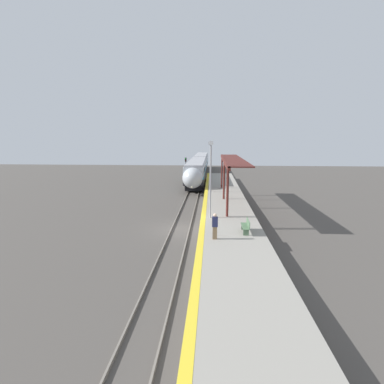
% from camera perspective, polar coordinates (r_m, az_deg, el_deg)
% --- Properties ---
extents(ground_plane, '(120.00, 120.00, 0.00)m').
position_cam_1_polar(ground_plane, '(24.30, -2.18, -7.19)').
color(ground_plane, '#4C4742').
extents(rail_left, '(0.08, 90.00, 0.15)m').
position_cam_1_polar(rail_left, '(24.36, -3.88, -6.98)').
color(rail_left, slate).
rests_on(rail_left, ground_plane).
extents(rail_right, '(0.08, 90.00, 0.15)m').
position_cam_1_polar(rail_right, '(24.21, -0.48, -7.06)').
color(rail_right, slate).
rests_on(rail_right, ground_plane).
extents(train, '(2.76, 42.75, 3.80)m').
position_cam_1_polar(train, '(58.03, 1.38, 5.07)').
color(train, black).
rests_on(train, ground_plane).
extents(platform_right, '(4.43, 64.00, 1.02)m').
position_cam_1_polar(platform_right, '(24.07, 6.97, -6.18)').
color(platform_right, gray).
rests_on(platform_right, ground_plane).
extents(platform_bench, '(0.44, 1.71, 0.89)m').
position_cam_1_polar(platform_bench, '(20.48, 10.32, -6.31)').
color(platform_bench, '#4C6B4C').
rests_on(platform_bench, platform_right).
extents(person_waiting, '(0.36, 0.22, 1.65)m').
position_cam_1_polar(person_waiting, '(18.83, 4.38, -6.45)').
color(person_waiting, '#7F6647').
rests_on(person_waiting, platform_right).
extents(railway_signal, '(0.28, 0.28, 4.07)m').
position_cam_1_polar(railway_signal, '(51.76, -1.20, 4.84)').
color(railway_signal, '#59595E').
rests_on(railway_signal, ground_plane).
extents(lamppost_near, '(0.36, 0.20, 5.99)m').
position_cam_1_polar(lamppost_near, '(23.44, 3.54, 3.17)').
color(lamppost_near, '#9E9EA3').
rests_on(lamppost_near, platform_right).
extents(lamppost_mid, '(0.36, 0.20, 5.99)m').
position_cam_1_polar(lamppost_mid, '(35.31, 3.65, 5.47)').
color(lamppost_mid, '#9E9EA3').
rests_on(lamppost_mid, platform_right).
extents(station_canopy, '(2.02, 17.53, 4.21)m').
position_cam_1_polar(station_canopy, '(31.10, 7.25, 5.79)').
color(station_canopy, '#511E19').
rests_on(station_canopy, platform_right).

